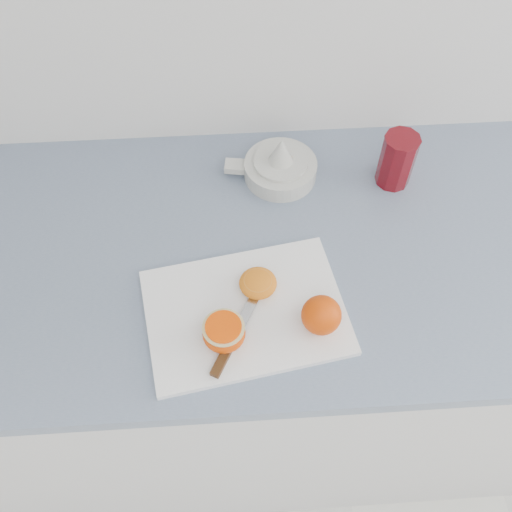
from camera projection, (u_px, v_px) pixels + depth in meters
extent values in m
cube|color=silver|center=(306.00, 348.00, 1.44)|extent=(2.59, 0.60, 0.86)
cube|color=gray|center=(323.00, 247.00, 1.08)|extent=(2.65, 0.64, 0.03)
cube|color=white|center=(245.00, 312.00, 0.97)|extent=(0.37, 0.29, 0.01)
sphere|color=#E04700|center=(321.00, 315.00, 0.93)|extent=(0.07, 0.07, 0.07)
ellipsoid|color=#E04700|center=(224.00, 333.00, 0.92)|extent=(0.07, 0.07, 0.04)
cylinder|color=#D5C983|center=(223.00, 327.00, 0.91)|extent=(0.07, 0.07, 0.00)
cylinder|color=#FF5D00|center=(223.00, 327.00, 0.90)|extent=(0.06, 0.06, 0.00)
ellipsoid|color=orange|center=(258.00, 283.00, 0.98)|extent=(0.07, 0.07, 0.03)
cylinder|color=orange|center=(258.00, 281.00, 0.98)|extent=(0.05, 0.05, 0.00)
cube|color=#4F3414|center=(225.00, 355.00, 0.92)|extent=(0.05, 0.08, 0.01)
cube|color=#B7B7BC|center=(249.00, 308.00, 0.96)|extent=(0.06, 0.10, 0.00)
cylinder|color=#B7B7BC|center=(225.00, 355.00, 0.92)|extent=(0.00, 0.00, 0.01)
cylinder|color=silver|center=(280.00, 169.00, 1.15)|extent=(0.15, 0.15, 0.04)
cylinder|color=silver|center=(281.00, 162.00, 1.13)|extent=(0.11, 0.11, 0.01)
cone|color=silver|center=(281.00, 151.00, 1.10)|extent=(0.05, 0.05, 0.05)
cube|color=silver|center=(237.00, 166.00, 1.15)|extent=(0.05, 0.04, 0.01)
ellipsoid|color=orange|center=(287.00, 163.00, 1.12)|extent=(0.01, 0.01, 0.00)
ellipsoid|color=orange|center=(274.00, 155.00, 1.13)|extent=(0.01, 0.01, 0.00)
ellipsoid|color=orange|center=(279.00, 165.00, 1.11)|extent=(0.01, 0.01, 0.00)
ellipsoid|color=orange|center=(291.00, 157.00, 1.13)|extent=(0.01, 0.01, 0.00)
cylinder|color=maroon|center=(397.00, 161.00, 1.11)|extent=(0.07, 0.07, 0.11)
cylinder|color=#E54C00|center=(392.00, 176.00, 1.14)|extent=(0.06, 0.06, 0.02)
cylinder|color=maroon|center=(403.00, 139.00, 1.06)|extent=(0.07, 0.07, 0.00)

